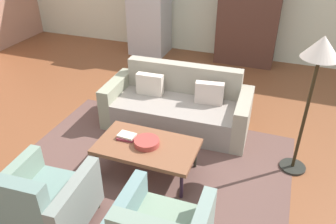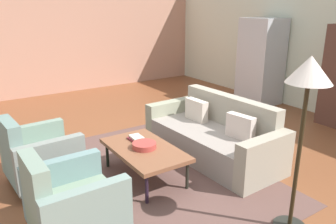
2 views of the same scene
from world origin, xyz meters
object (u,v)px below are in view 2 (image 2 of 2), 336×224
Objects in this scene: armchair_left at (37,158)px; book_stack at (137,138)px; coffee_table at (144,151)px; fruit_bowl at (144,145)px; floor_lamp at (308,87)px; couch at (215,137)px; armchair_right at (68,205)px; refrigerator at (261,61)px.

armchair_left is 4.00× the size of book_stack.
coffee_table is 3.97× the size of fruit_bowl.
floor_lamp reaches higher than fruit_bowl.
couch is 2.43m from armchair_right.
book_stack is (-0.28, -1.14, 0.14)m from couch.
couch is 9.69× the size of book_stack.
book_stack reaches higher than coffee_table.
refrigerator reaches higher than book_stack.
armchair_left is at bearing -117.04° from fruit_bowl.
floor_lamp is (1.70, 0.69, 1.07)m from coffee_table.
book_stack is 0.13× the size of floor_lamp.
floor_lamp is at bearing 18.01° from book_stack.
fruit_bowl is at bearing 59.26° from armchair_left.
fruit_bowl is at bearing 88.08° from couch.
couch is at bearing 163.65° from floor_lamp.
book_stack is at bearing 125.27° from armchair_right.
coffee_table is 0.07m from fruit_bowl.
floor_lamp is at bearing -44.02° from refrigerator.
armchair_right is 1.50m from book_stack.
floor_lamp reaches higher than armchair_right.
floor_lamp is (1.70, -0.50, 1.16)m from couch.
armchair_right is at bearing -62.72° from fruit_bowl.
refrigerator is (-1.57, 3.85, 0.48)m from fruit_bowl.
armchair_left is 1.25m from book_stack.
couch is at bearing 90.13° from fruit_bowl.
couch is 2.43m from armchair_left.
floor_lamp is (1.98, 0.64, 1.01)m from book_stack.
refrigerator is 4.57m from floor_lamp.
couch is at bearing 72.16° from armchair_left.
refrigerator is at bearing 135.98° from floor_lamp.
armchair_right is 4.00× the size of book_stack.
coffee_table is at bearing -8.98° from book_stack.
armchair_right is at bearing 102.36° from couch.
refrigerator is at bearing 112.58° from armchair_right.
floor_lamp is (3.27, -3.16, 0.52)m from refrigerator.
refrigerator is (-1.57, 3.85, 0.55)m from coffee_table.
refrigerator is (-1.57, 2.66, 0.64)m from couch.
armchair_right is (0.60, -2.35, 0.06)m from couch.
book_stack is (-0.88, 1.21, 0.09)m from armchair_right.
floor_lamp is (1.09, 1.85, 1.10)m from armchair_right.
coffee_table is 1.31m from armchair_left.
couch is 1.78× the size of coffee_table.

